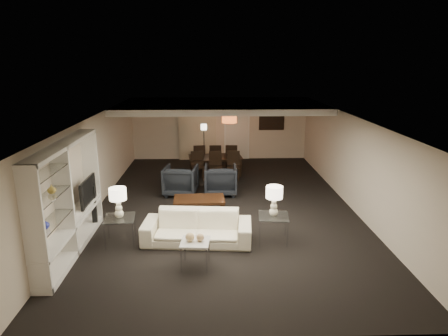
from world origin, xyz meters
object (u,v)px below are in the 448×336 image
chair_fl (199,157)px  dining_table (215,166)px  table_lamp_left (118,203)px  chair_nm (216,166)px  vase_amber (52,189)px  chair_nl (198,166)px  side_table_left (120,230)px  armchair_right (221,180)px  vase_blue (44,224)px  armchair_left (181,180)px  floor_speaker (94,206)px  chair_fm (215,157)px  floor_lamp (204,145)px  chair_nr (233,166)px  coffee_table (199,207)px  chair_fr (231,157)px  pendant_light (229,119)px  marble_table (195,254)px  television (83,191)px  sofa (197,228)px  table_lamp_right (274,201)px  side_table_right (273,228)px

chair_fl → dining_table: bearing=125.2°
table_lamp_left → dining_table: (2.17, 5.41, -0.63)m
table_lamp_left → chair_nm: (2.17, 4.76, -0.47)m
vase_amber → chair_nm: bearing=62.0°
table_lamp_left → chair_nl: 5.03m
side_table_left → armchair_right: bearing=55.1°
vase_blue → dining_table: size_ratio=0.10×
armchair_right → chair_nl: (-0.73, 1.46, 0.04)m
armchair_left → floor_speaker: floor_speaker is taller
armchair_left → chair_fm: chair_fm is taller
table_lamp_left → floor_lamp: (1.75, 6.65, -0.15)m
armchair_right → chair_nr: 1.53m
coffee_table → chair_nm: size_ratio=1.36×
dining_table → chair_fm: size_ratio=1.92×
armchair_right → coffee_table: bearing=71.3°
chair_fr → side_table_left: bearing=69.7°
table_lamp_left → chair_fl: table_lamp_left is taller
dining_table → chair_nm: chair_nm is taller
table_lamp_left → vase_blue: bearing=-120.6°
chair_nl → chair_nr: 1.20m
chair_fm → chair_fr: same height
chair_fm → floor_lamp: 0.80m
pendant_light → floor_lamp: 1.70m
armchair_right → marble_table: bearing=82.9°
television → chair_fl: bearing=-24.2°
sofa → chair_nr: size_ratio=2.48×
armchair_right → chair_nm: chair_nm is taller
chair_nl → armchair_left: bearing=-115.8°
sofa → table_lamp_left: size_ratio=3.53×
side_table_left → table_lamp_right: 3.46m
armchair_right → side_table_right: size_ratio=1.49×
vase_blue → sofa: bearing=31.0°
pendant_light → armchair_right: (-0.37, -2.46, -1.47)m
chair_fm → floor_lamp: size_ratio=0.60×
dining_table → chair_nl: (-0.60, -0.65, 0.16)m
armchair_left → side_table_left: bearing=78.8°
sofa → floor_speaker: (-2.53, 0.95, 0.18)m
side_table_right → chair_nl: size_ratio=0.68×
table_lamp_right → marble_table: bearing=-147.1°
sofa → table_lamp_right: (1.70, 0.00, 0.60)m
chair_nr → chair_fm: (-0.60, 1.30, 0.00)m
armchair_right → chair_nr: size_ratio=1.01×
sofa → floor_speaker: size_ratio=2.28×
table_lamp_left → chair_fm: (2.17, 6.06, -0.47)m
pendant_light → vase_amber: bearing=-117.8°
pendant_light → floor_speaker: pendant_light is taller
chair_fl → table_lamp_left: bearing=68.0°
vase_blue → dining_table: 7.70m
chair_nl → armchair_right: bearing=-71.3°
television → table_lamp_left: bearing=-120.8°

